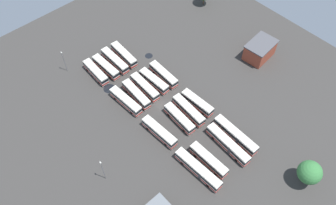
{
  "coord_description": "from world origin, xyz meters",
  "views": [
    {
      "loc": [
        -49.92,
        42.86,
        89.26
      ],
      "look_at": [
        -1.41,
        -1.52,
        1.49
      ],
      "focal_mm": 37.26,
      "sensor_mm": 36.0,
      "label": 1
    }
  ],
  "objects_px": {
    "bus_row1_slot2": "(179,118)",
    "bus_row2_slot0": "(163,75)",
    "depot_building": "(260,50)",
    "lamp_post_by_building": "(103,170)",
    "bus_row3_slot3": "(106,67)",
    "bus_row3_slot4": "(96,72)",
    "bus_row3_slot2": "(115,61)",
    "tree_northwest": "(310,172)",
    "bus_row0_slot3": "(209,160)",
    "bus_row2_slot4": "(126,101)",
    "bus_row1_slot4": "(159,132)",
    "bus_row1_slot0": "(197,103)",
    "bus_row0_slot4": "(198,169)",
    "bus_row0_slot0": "(236,135)",
    "bus_row0_slot1": "(228,144)",
    "bus_row1_slot1": "(189,110)",
    "lamp_post_far_corner": "(64,61)",
    "bus_row3_slot1": "(124,55)",
    "bus_row2_slot1": "(154,81)",
    "bus_row2_slot2": "(145,87)",
    "bus_row2_slot3": "(136,94)"
  },
  "relations": [
    {
      "from": "bus_row3_slot2",
      "to": "bus_row3_slot3",
      "type": "bearing_deg",
      "value": 94.23
    },
    {
      "from": "bus_row2_slot3",
      "to": "depot_building",
      "type": "bearing_deg",
      "value": -108.71
    },
    {
      "from": "bus_row3_slot3",
      "to": "bus_row3_slot4",
      "type": "distance_m",
      "value": 3.92
    },
    {
      "from": "bus_row3_slot4",
      "to": "bus_row1_slot0",
      "type": "bearing_deg",
      "value": -153.6
    },
    {
      "from": "bus_row3_slot4",
      "to": "depot_building",
      "type": "relative_size",
      "value": 1.02
    },
    {
      "from": "depot_building",
      "to": "lamp_post_by_building",
      "type": "relative_size",
      "value": 1.22
    },
    {
      "from": "bus_row0_slot0",
      "to": "tree_northwest",
      "type": "relative_size",
      "value": 1.74
    },
    {
      "from": "bus_row1_slot2",
      "to": "bus_row3_slot4",
      "type": "distance_m",
      "value": 33.55
    },
    {
      "from": "bus_row0_slot3",
      "to": "depot_building",
      "type": "height_order",
      "value": "depot_building"
    },
    {
      "from": "bus_row1_slot0",
      "to": "bus_row3_slot2",
      "type": "relative_size",
      "value": 0.92
    },
    {
      "from": "bus_row3_slot3",
      "to": "bus_row1_slot0",
      "type": "bearing_deg",
      "value": -159.17
    },
    {
      "from": "bus_row0_slot3",
      "to": "bus_row1_slot1",
      "type": "bearing_deg",
      "value": -26.23
    },
    {
      "from": "bus_row3_slot2",
      "to": "tree_northwest",
      "type": "bearing_deg",
      "value": -170.77
    },
    {
      "from": "bus_row0_slot0",
      "to": "bus_row0_slot4",
      "type": "distance_m",
      "value": 15.99
    },
    {
      "from": "bus_row0_slot3",
      "to": "bus_row0_slot4",
      "type": "height_order",
      "value": "same"
    },
    {
      "from": "bus_row1_slot2",
      "to": "bus_row0_slot0",
      "type": "bearing_deg",
      "value": -152.36
    },
    {
      "from": "bus_row1_slot2",
      "to": "lamp_post_by_building",
      "type": "distance_m",
      "value": 28.06
    },
    {
      "from": "bus_row1_slot0",
      "to": "depot_building",
      "type": "xyz_separation_m",
      "value": [
        0.83,
        -31.7,
        1.36
      ]
    },
    {
      "from": "bus_row1_slot1",
      "to": "depot_building",
      "type": "height_order",
      "value": "depot_building"
    },
    {
      "from": "bus_row2_slot0",
      "to": "depot_building",
      "type": "distance_m",
      "value": 35.06
    },
    {
      "from": "bus_row3_slot4",
      "to": "bus_row0_slot4",
      "type": "bearing_deg",
      "value": 179.9
    },
    {
      "from": "bus_row1_slot2",
      "to": "bus_row3_slot2",
      "type": "bearing_deg",
      "value": -0.3
    },
    {
      "from": "bus_row0_slot1",
      "to": "bus_row2_slot4",
      "type": "bearing_deg",
      "value": 20.45
    },
    {
      "from": "bus_row1_slot2",
      "to": "bus_row2_slot0",
      "type": "relative_size",
      "value": 0.98
    },
    {
      "from": "bus_row0_slot3",
      "to": "bus_row2_slot0",
      "type": "height_order",
      "value": "same"
    },
    {
      "from": "bus_row1_slot0",
      "to": "bus_row3_slot4",
      "type": "relative_size",
      "value": 1.0
    },
    {
      "from": "bus_row3_slot3",
      "to": "depot_building",
      "type": "bearing_deg",
      "value": -125.23
    },
    {
      "from": "bus_row2_slot3",
      "to": "bus_row3_slot2",
      "type": "height_order",
      "value": "same"
    },
    {
      "from": "bus_row1_slot0",
      "to": "bus_row1_slot4",
      "type": "distance_m",
      "value": 15.86
    },
    {
      "from": "bus_row1_slot0",
      "to": "bus_row3_slot3",
      "type": "bearing_deg",
      "value": 20.83
    },
    {
      "from": "bus_row2_slot1",
      "to": "depot_building",
      "type": "distance_m",
      "value": 38.89
    },
    {
      "from": "bus_row0_slot0",
      "to": "bus_row3_slot3",
      "type": "distance_m",
      "value": 49.13
    },
    {
      "from": "bus_row2_slot4",
      "to": "bus_row1_slot4",
      "type": "bearing_deg",
      "value": -179.1
    },
    {
      "from": "bus_row2_slot1",
      "to": "bus_row3_slot3",
      "type": "xyz_separation_m",
      "value": [
        15.76,
        7.97,
        0.0
      ]
    },
    {
      "from": "bus_row0_slot1",
      "to": "lamp_post_far_corner",
      "type": "height_order",
      "value": "lamp_post_far_corner"
    },
    {
      "from": "bus_row2_slot3",
      "to": "lamp_post_far_corner",
      "type": "xyz_separation_m",
      "value": [
        25.31,
        10.06,
        2.95
      ]
    },
    {
      "from": "bus_row0_slot3",
      "to": "bus_row0_slot4",
      "type": "relative_size",
      "value": 0.81
    },
    {
      "from": "bus_row2_slot1",
      "to": "depot_building",
      "type": "xyz_separation_m",
      "value": [
        -15.14,
        -35.8,
        1.36
      ]
    },
    {
      "from": "bus_row1_slot1",
      "to": "bus_row1_slot4",
      "type": "xyz_separation_m",
      "value": [
        0.23,
        11.87,
        -0.0
      ]
    },
    {
      "from": "tree_northwest",
      "to": "depot_building",
      "type": "bearing_deg",
      "value": -36.46
    },
    {
      "from": "bus_row3_slot1",
      "to": "bus_row3_slot2",
      "type": "bearing_deg",
      "value": 91.92
    },
    {
      "from": "bus_row3_slot4",
      "to": "lamp_post_by_building",
      "type": "relative_size",
      "value": 1.24
    },
    {
      "from": "bus_row3_slot4",
      "to": "bus_row3_slot2",
      "type": "bearing_deg",
      "value": -91.0
    },
    {
      "from": "bus_row2_slot0",
      "to": "bus_row3_slot2",
      "type": "distance_m",
      "value": 18.02
    },
    {
      "from": "bus_row2_slot1",
      "to": "bus_row0_slot0",
      "type": "bearing_deg",
      "value": -172.8
    },
    {
      "from": "bus_row2_slot2",
      "to": "bus_row3_slot4",
      "type": "distance_m",
      "value": 17.98
    },
    {
      "from": "bus_row3_slot3",
      "to": "bus_row0_slot3",
      "type": "bearing_deg",
      "value": -179.74
    },
    {
      "from": "bus_row3_slot2",
      "to": "bus_row3_slot4",
      "type": "relative_size",
      "value": 1.08
    },
    {
      "from": "bus_row0_slot0",
      "to": "bus_row3_slot3",
      "type": "height_order",
      "value": "same"
    },
    {
      "from": "bus_row0_slot1",
      "to": "bus_row3_slot1",
      "type": "relative_size",
      "value": 1.24
    }
  ]
}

